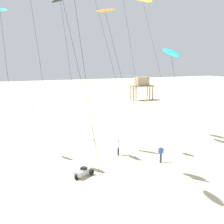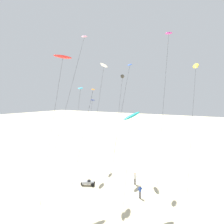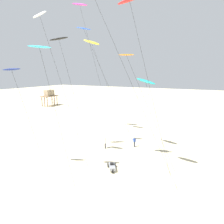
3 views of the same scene
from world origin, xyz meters
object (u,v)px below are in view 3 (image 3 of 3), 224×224
Objects in this scene: kite_white at (40,17)px; stilt_house at (49,94)px; kite_orange at (128,59)px; kite_yellow at (92,43)px; kite_black at (59,40)px; kite_cyan at (40,49)px; kite_magenta at (80,6)px; kite_blue at (85,32)px; beach_buggy at (112,166)px; kite_teal at (146,82)px; kite_flyer_middle at (105,143)px; kite_flyer_nearest at (134,142)px; kite_navy at (12,71)px; kite_red at (130,2)px.

stilt_house is (33.19, 34.07, -13.53)m from kite_white.
stilt_house is (28.90, 42.91, -9.04)m from kite_orange.
kite_yellow is at bearing 48.86° from kite_orange.
kite_cyan is at bearing -152.41° from kite_black.
kite_magenta is 1.28× the size of kite_blue.
kite_magenta is 11.32× the size of beach_buggy.
kite_teal reaches higher than kite_flyer_middle.
kite_yellow reaches higher than stilt_house.
kite_magenta reaches higher than kite_teal.
kite_flyer_nearest is at bearing -47.51° from kite_black.
kite_flyer_middle is (11.28, -4.74, -10.96)m from kite_navy.
kite_red is 10.99× the size of kite_flyer_middle.
kite_blue is 3.67m from kite_black.
kite_cyan is (-17.49, -5.71, -3.29)m from kite_yellow.
kite_navy is 12.61m from kite_orange.
kite_navy is 7.80m from kite_black.
kite_navy is 16.43m from kite_flyer_middle.
kite_flyer_nearest is at bearing -50.22° from kite_blue.
kite_flyer_nearest is at bearing -110.57° from kite_yellow.
kite_flyer_nearest is at bearing -19.12° from kite_cyan.
kite_red is at bearing -86.49° from kite_white.
kite_blue is at bearing 137.74° from kite_flyer_middle.
kite_flyer_middle is at bearing 36.84° from beach_buggy.
kite_flyer_middle is 0.82× the size of beach_buggy.
kite_orange is 9.75m from kite_black.
kite_magenta is at bearing 88.83° from kite_teal.
kite_teal is (-4.27, -12.06, -6.75)m from kite_yellow.
kite_cyan is at bearing -161.93° from kite_yellow.
kite_orange is (4.30, -8.84, -4.50)m from kite_white.
kite_flyer_nearest is (13.58, -4.71, -13.05)m from kite_cyan.
kite_flyer_middle is at bearing -22.78° from kite_navy.
kite_yellow reaches higher than kite_blue.
kite_red is (-13.95, -13.46, 0.65)m from kite_yellow.
kite_yellow is (17.90, 1.82, 5.38)m from kite_navy.
kite_orange is at bearing -84.34° from kite_black.
kite_cyan is (-3.54, 7.75, -3.94)m from kite_red.
kite_white is 1.02× the size of kite_yellow.
kite_teal is at bearing -36.89° from kite_navy.
kite_magenta is at bearing 14.41° from kite_black.
beach_buggy is at bearing -71.47° from kite_white.
kite_navy is 6.02× the size of beach_buggy.
kite_magenta reaches higher than kite_cyan.
kite_navy is at bearing -174.88° from kite_magenta.
kite_navy is 1.10× the size of kite_teal.
kite_blue is 10.86m from kite_teal.
kite_flyer_nearest is at bearing 12.13° from kite_orange.
kite_flyer_nearest is at bearing -54.88° from kite_flyer_middle.
kite_yellow is at bearing 12.22° from kite_black.
kite_teal is 6.66× the size of kite_flyer_nearest.
kite_blue is 10.73× the size of kite_flyer_middle.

